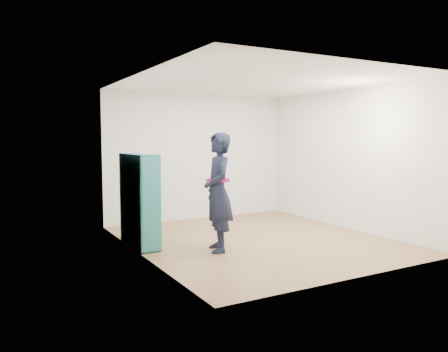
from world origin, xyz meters
TOP-DOWN VIEW (x-y plane):
  - floor at (0.00, 0.00)m, footprint 4.50×4.50m
  - ceiling at (0.00, 0.00)m, footprint 4.50×4.50m
  - wall_left at (-2.00, 0.00)m, footprint 0.02×4.50m
  - wall_right at (2.00, 0.00)m, footprint 0.02×4.50m
  - wall_back at (0.00, 2.25)m, footprint 4.00×0.02m
  - wall_front at (0.00, -2.25)m, footprint 4.00×0.02m
  - bookshelf at (-1.86, 0.59)m, footprint 0.32×1.08m
  - person at (-0.91, -0.31)m, footprint 0.59×0.74m
  - smartphone at (-1.04, -0.19)m, footprint 0.03×0.09m

SIDE VIEW (x-z plane):
  - floor at x=0.00m, z-range 0.00..0.00m
  - bookshelf at x=-1.86m, z-range -0.02..1.43m
  - person at x=-0.91m, z-range 0.00..1.78m
  - smartphone at x=-1.04m, z-range 0.94..1.07m
  - wall_left at x=-2.00m, z-range 0.00..2.60m
  - wall_right at x=2.00m, z-range 0.00..2.60m
  - wall_back at x=0.00m, z-range 0.00..2.60m
  - wall_front at x=0.00m, z-range 0.00..2.60m
  - ceiling at x=0.00m, z-range 2.60..2.60m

